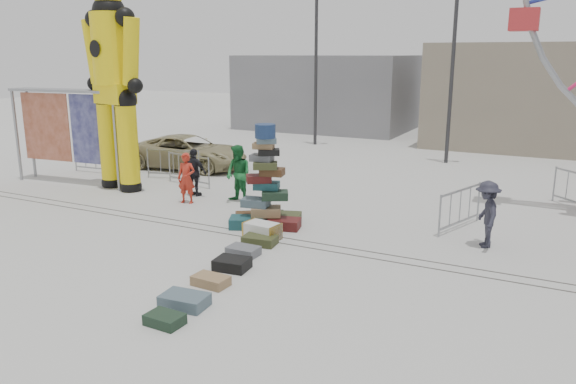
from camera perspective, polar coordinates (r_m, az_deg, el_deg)
The scene contains 26 objects.
ground at distance 14.07m, azimuth -7.56°, elevation -4.94°, with size 90.00×90.00×0.00m, color #9E9E99.
track_line_near at distance 14.54m, azimuth -6.23°, elevation -4.26°, with size 40.00×0.04×0.01m, color #47443F.
track_line_far at distance 14.86m, azimuth -5.39°, elevation -3.84°, with size 40.00×0.04×0.01m, color #47443F.
building_right at distance 31.00m, azimuth 26.04°, elevation 8.79°, with size 12.00×8.00×5.00m, color gray.
building_left at distance 35.71m, azimuth 4.51°, elevation 10.14°, with size 10.00×8.00×4.40m, color gray.
lamp_post_right at distance 24.36m, azimuth 16.67°, elevation 13.26°, with size 1.41×0.25×8.00m.
lamp_post_left at distance 28.38m, azimuth 3.04°, elevation 13.82°, with size 1.41×0.25×8.00m.
suitcase_tower at distance 14.96m, azimuth -2.28°, elevation -0.61°, with size 2.09×1.82×2.75m.
crash_test_dummy at distance 19.61m, azimuth -17.29°, elevation 10.98°, with size 2.82×1.24×7.07m.
banner_scaffold at distance 21.13m, azimuth -21.36°, elevation 7.46°, with size 4.63×1.19×3.32m.
steamer_trunk at distance 14.05m, azimuth -2.63°, elevation -3.98°, with size 0.88×0.51×0.41m, color silver.
row_case_0 at distance 13.68m, azimuth -2.87°, elevation -4.91°, with size 0.80×0.52×0.22m, color #3D4321.
row_case_1 at distance 12.99m, azimuth -4.56°, elevation -5.99°, with size 0.72×0.49×0.21m, color slate.
row_case_2 at distance 12.20m, azimuth -5.70°, elevation -7.28°, with size 0.72×0.57×0.24m, color black.
row_case_3 at distance 11.46m, azimuth -7.86°, elevation -8.91°, with size 0.73×0.45×0.20m, color #9A774E.
row_case_4 at distance 10.63m, azimuth -10.47°, elevation -10.78°, with size 0.85×0.56×0.23m, color slate.
row_case_5 at distance 10.05m, azimuth -12.41°, elevation -12.53°, with size 0.64×0.44×0.19m, color #1C3222.
barricade_dummy_a at distance 22.97m, azimuth -18.99°, elevation 3.20°, with size 2.00×0.10×1.10m, color gray, non-canonical shape.
barricade_dummy_b at distance 21.14m, azimuth -11.59°, elevation 2.81°, with size 2.00×0.10×1.10m, color gray, non-canonical shape.
barricade_dummy_c at distance 19.99m, azimuth -10.07°, elevation 2.24°, with size 2.00×0.10×1.10m, color gray, non-canonical shape.
barricade_wheel_front at distance 15.43m, azimuth 17.07°, elevation -1.62°, with size 2.00×0.10×1.10m, color gray, non-canonical shape.
pedestrian_red at distance 17.54m, azimuth -10.28°, elevation 1.39°, with size 0.57×0.38×1.57m, color #AF2719.
pedestrian_green at distance 17.37m, azimuth -5.06°, elevation 1.83°, with size 0.87×0.68×1.80m, color #19662E.
pedestrian_black at distance 18.38m, azimuth -9.49°, elevation 1.97°, with size 0.91×0.38×1.55m, color black.
pedestrian_grey at distance 14.13m, azimuth 19.53°, elevation -2.14°, with size 1.04×0.60×1.61m, color #242430.
parked_suv at distance 22.94m, azimuth -10.12°, elevation 4.02°, with size 2.21×4.80×1.33m, color #948A5F.
Camera 1 is at (7.62, -10.93, 4.52)m, focal length 35.00 mm.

